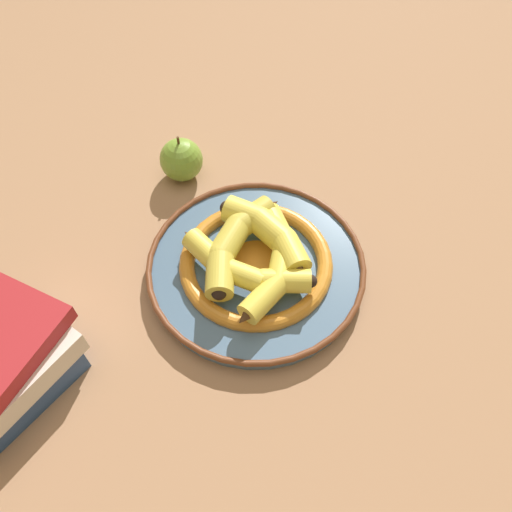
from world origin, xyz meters
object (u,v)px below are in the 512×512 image
at_px(decorative_bowl, 256,265).
at_px(banana_d, 274,264).
at_px(banana_b, 236,241).
at_px(banana_c, 241,267).
at_px(apple, 181,160).
at_px(banana_a, 270,234).

relative_size(decorative_bowl, banana_d, 1.60).
xyz_separation_m(banana_b, banana_c, (0.00, -0.04, -0.00)).
bearing_deg(banana_c, decorative_bowl, 77.13).
relative_size(banana_c, apple, 2.20).
bearing_deg(decorative_bowl, apple, 115.42).
bearing_deg(banana_d, decorative_bowl, 59.79).
bearing_deg(banana_a, apple, -2.13).
xyz_separation_m(decorative_bowl, banana_b, (-0.03, 0.02, 0.04)).
relative_size(banana_a, apple, 1.90).
bearing_deg(apple, banana_d, -62.39).
height_order(banana_a, banana_d, banana_a).
distance_m(banana_b, banana_d, 0.06).
relative_size(banana_a, banana_c, 0.87).
xyz_separation_m(banana_b, banana_d, (0.05, -0.04, -0.00)).
height_order(decorative_bowl, banana_c, banana_c).
distance_m(banana_a, apple, 0.22).
distance_m(decorative_bowl, banana_b, 0.05).
distance_m(decorative_bowl, apple, 0.23).
xyz_separation_m(banana_a, banana_b, (-0.05, -0.01, -0.00)).
bearing_deg(banana_b, decorative_bowl, 84.88).
bearing_deg(apple, banana_b, -68.99).
bearing_deg(banana_b, banana_a, 127.35).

